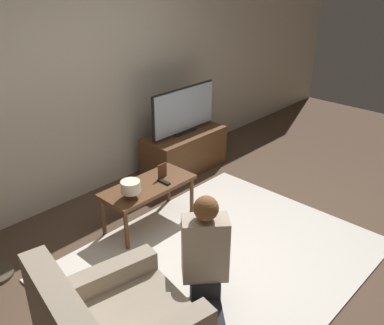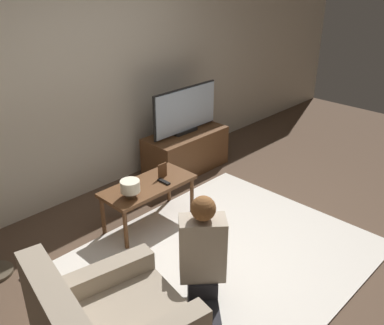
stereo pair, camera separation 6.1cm
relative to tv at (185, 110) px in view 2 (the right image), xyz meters
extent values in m
plane|color=brown|center=(-1.10, -1.50, -0.79)|extent=(10.00, 10.00, 0.00)
cube|color=beige|center=(-1.10, 0.43, 0.51)|extent=(10.00, 0.06, 2.60)
cube|color=silver|center=(-1.10, -1.50, -0.78)|extent=(2.70, 2.11, 0.02)
cube|color=brown|center=(0.00, 0.00, -0.54)|extent=(1.07, 0.49, 0.50)
cube|color=black|center=(0.00, 0.00, -0.27)|extent=(0.34, 0.08, 0.04)
cube|color=black|center=(0.00, 0.00, 0.01)|extent=(1.00, 0.03, 0.54)
cube|color=silver|center=(0.00, 0.00, 0.01)|extent=(0.97, 0.04, 0.51)
cube|color=brown|center=(-1.12, -0.60, -0.36)|extent=(0.94, 0.43, 0.04)
cylinder|color=brown|center=(-1.55, -0.77, -0.58)|extent=(0.04, 0.04, 0.41)
cylinder|color=brown|center=(-0.69, -0.77, -0.58)|extent=(0.04, 0.04, 0.41)
cylinder|color=brown|center=(-1.55, -0.42, -0.58)|extent=(0.04, 0.04, 0.41)
cylinder|color=brown|center=(-0.69, -0.42, -0.58)|extent=(0.04, 0.04, 0.41)
cube|color=gray|center=(-2.72, -1.69, -0.14)|extent=(0.31, 0.82, 0.44)
cube|color=gray|center=(-2.31, -1.42, -0.50)|extent=(0.88, 0.30, 0.57)
cube|color=#232328|center=(-1.68, -1.86, -0.72)|extent=(0.46, 0.48, 0.11)
cube|color=#232328|center=(-1.57, -1.73, -0.59)|extent=(0.32, 0.33, 0.14)
cube|color=tan|center=(-1.57, -1.73, -0.27)|extent=(0.39, 0.38, 0.50)
sphere|color=tan|center=(-1.57, -1.73, 0.07)|extent=(0.18, 0.18, 0.18)
sphere|color=brown|center=(-1.58, -1.75, 0.08)|extent=(0.18, 0.18, 0.18)
cube|color=black|center=(-1.32, -1.46, -0.25)|extent=(0.12, 0.12, 0.04)
cylinder|color=tan|center=(-1.32, -1.61, -0.25)|extent=(0.25, 0.27, 0.07)
cylinder|color=tan|center=(-1.47, -1.48, -0.25)|extent=(0.25, 0.27, 0.07)
cube|color=brown|center=(-0.92, -0.59, -0.26)|extent=(0.11, 0.01, 0.15)
cylinder|color=#4C3823|center=(-1.40, -0.68, -0.31)|extent=(0.10, 0.10, 0.06)
cylinder|color=#EFE5C6|center=(-1.40, -0.68, -0.22)|extent=(0.18, 0.18, 0.11)
cube|color=black|center=(-0.99, -0.69, -0.33)|extent=(0.04, 0.15, 0.02)
camera|label=1|loc=(-3.50, -3.41, 1.65)|focal=40.00mm
camera|label=2|loc=(-3.46, -3.45, 1.65)|focal=40.00mm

